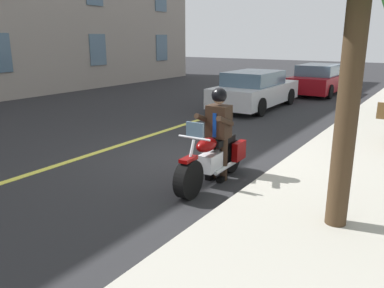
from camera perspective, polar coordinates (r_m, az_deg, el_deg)
ground_plane at (r=8.49m, az=-1.23°, el=-2.34°), size 80.00×80.00×0.00m
lane_center_stripe at (r=9.71m, az=-10.99°, el=-0.28°), size 60.00×0.16×0.01m
motorcycle_main at (r=7.05m, az=3.15°, el=-2.25°), size 2.22×0.63×1.26m
rider_main at (r=7.06m, az=3.93°, el=2.68°), size 0.63×0.56×1.74m
car_silver at (r=19.53m, az=18.41°, el=9.09°), size 4.60×1.92×1.40m
car_dark at (r=14.92m, az=9.31°, el=7.93°), size 4.60×1.92×1.40m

